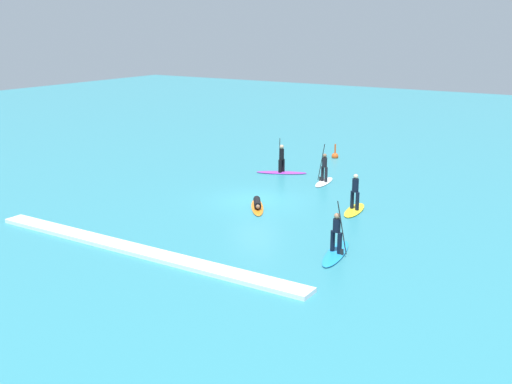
# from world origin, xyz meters

# --- Properties ---
(ground_plane) EXTENTS (120.00, 120.00, 0.00)m
(ground_plane) POSITION_xyz_m (0.00, 0.00, 0.00)
(ground_plane) COLOR teal
(ground_plane) RESTS_ON ground
(surfer_on_yellow_board) EXTENTS (1.17, 2.77, 1.91)m
(surfer_on_yellow_board) POSITION_xyz_m (5.13, 1.14, 0.46)
(surfer_on_yellow_board) COLOR yellow
(surfer_on_yellow_board) RESTS_ON ground_plane
(surfer_on_orange_board) EXTENTS (2.24, 2.87, 0.44)m
(surfer_on_orange_board) POSITION_xyz_m (0.72, -1.00, 0.16)
(surfer_on_orange_board) COLOR orange
(surfer_on_orange_board) RESTS_ON ground_plane
(surfer_on_purple_board) EXTENTS (3.15, 2.04, 2.17)m
(surfer_on_purple_board) POSITION_xyz_m (-2.06, 6.21, 0.42)
(surfer_on_purple_board) COLOR purple
(surfer_on_purple_board) RESTS_ON ground_plane
(surfer_on_blue_board) EXTENTS (1.36, 3.35, 2.32)m
(surfer_on_blue_board) POSITION_xyz_m (6.97, -4.88, 0.36)
(surfer_on_blue_board) COLOR #1E8CD1
(surfer_on_blue_board) RESTS_ON ground_plane
(surfer_on_white_board) EXTENTS (1.03, 2.62, 2.31)m
(surfer_on_white_board) POSITION_xyz_m (1.27, 5.48, 0.47)
(surfer_on_white_board) COLOR white
(surfer_on_white_board) RESTS_ON ground_plane
(marker_buoy) EXTENTS (0.48, 0.48, 1.10)m
(marker_buoy) POSITION_xyz_m (-1.19, 12.14, 0.16)
(marker_buoy) COLOR #E55119
(marker_buoy) RESTS_ON ground_plane
(wave_crest) EXTENTS (16.00, 0.90, 0.18)m
(wave_crest) POSITION_xyz_m (0.00, -9.05, 0.09)
(wave_crest) COLOR white
(wave_crest) RESTS_ON ground_plane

